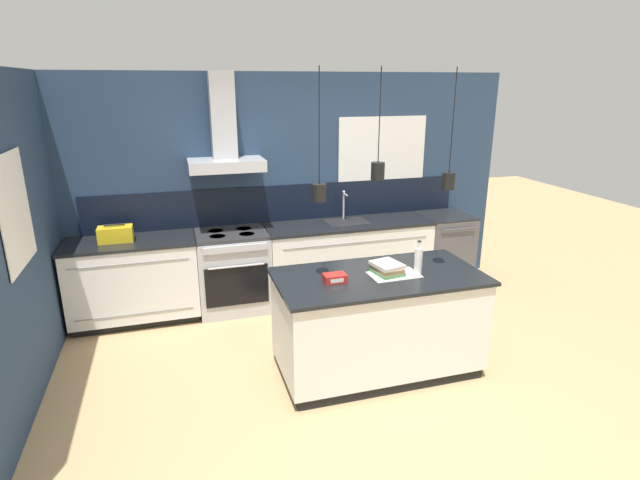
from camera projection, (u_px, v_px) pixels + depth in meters
name	position (u px, v px, depth m)	size (l,w,h in m)	color
ground_plane	(335.00, 377.00, 4.39)	(16.00, 16.00, 0.00)	tan
wall_back	(279.00, 184.00, 5.80)	(5.60, 2.12, 2.60)	navy
wall_left	(20.00, 237.00, 3.97)	(0.08, 3.80, 2.60)	navy
counter_run_left	(134.00, 280.00, 5.33)	(1.33, 0.64, 0.91)	black
counter_run_sink	(348.00, 258.00, 5.99)	(1.97, 0.64, 1.26)	black
oven_range	(233.00, 271.00, 5.61)	(0.78, 0.66, 0.91)	#B5B5BA
dishwasher	(443.00, 249.00, 6.34)	(0.60, 0.65, 0.91)	#4C4C51
kitchen_island	(377.00, 322.00, 4.40)	(1.78, 0.91, 0.91)	black
bottle_on_island	(418.00, 260.00, 4.24)	(0.07, 0.07, 0.30)	silver
book_stack	(387.00, 268.00, 4.27)	(0.27, 0.31, 0.10)	#4C7F4C
red_supply_box	(335.00, 278.00, 4.11)	(0.19, 0.13, 0.07)	red
paper_pile	(395.00, 275.00, 4.26)	(0.43, 0.27, 0.01)	silver
yellow_toolbox	(116.00, 234.00, 5.14)	(0.34, 0.18, 0.19)	gold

